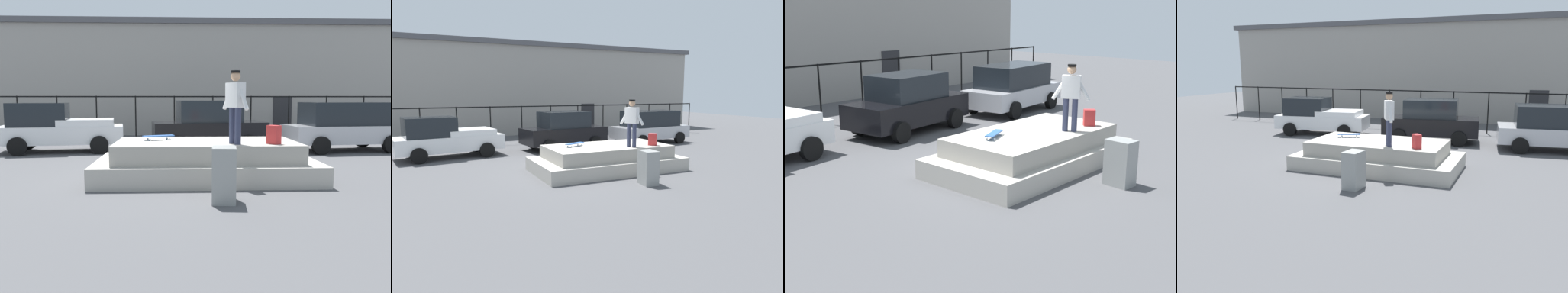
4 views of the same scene
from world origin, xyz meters
The scene contains 11 objects.
ground_plane centered at (0.00, 0.00, 0.00)m, with size 60.00×60.00×0.00m, color #4C4C4F.
concrete_ledge centered at (0.83, -0.48, 0.41)m, with size 5.26×2.76×0.91m.
skateboarder centered at (1.43, -1.16, 1.86)m, with size 0.52×0.87×1.64m.
skateboard centered at (-0.33, -0.23, 1.01)m, with size 0.79×0.47×0.12m.
backpack centered at (2.31, -1.18, 1.13)m, with size 0.28×0.20×0.42m, color red.
car_white_pickup_near centered at (-4.24, 4.74, 0.88)m, with size 4.58×2.43×1.78m.
car_black_sedan_mid centered at (1.30, 4.84, 0.93)m, with size 4.31×2.39×1.86m.
car_silver_hatchback_far centered at (6.33, 4.60, 0.94)m, with size 4.48×2.44×1.80m.
utility_box centered at (1.00, -2.80, 0.52)m, with size 0.44×0.60×1.05m, color gray.
fence_row centered at (0.00, 7.91, 1.37)m, with size 24.06×0.06×2.06m.
warehouse_building centered at (0.00, 14.39, 3.05)m, with size 29.31×6.34×6.09m.
Camera 4 is at (5.37, -12.39, 3.33)m, focal length 36.61 mm.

